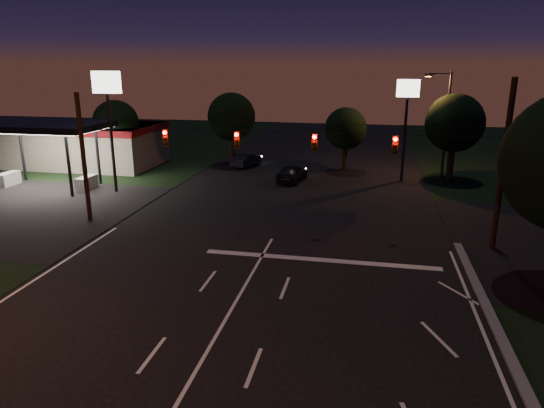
# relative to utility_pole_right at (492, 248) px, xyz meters

# --- Properties ---
(ground) EXTENTS (140.00, 140.00, 0.00)m
(ground) POSITION_rel_utility_pole_right_xyz_m (-12.00, -15.00, 0.00)
(ground) COLOR black
(ground) RESTS_ON ground
(stop_bar) EXTENTS (12.00, 0.50, 0.01)m
(stop_bar) POSITION_rel_utility_pole_right_xyz_m (-9.00, -3.50, 0.01)
(stop_bar) COLOR silver
(stop_bar) RESTS_ON ground
(utility_pole_right) EXTENTS (0.30, 0.30, 9.00)m
(utility_pole_right) POSITION_rel_utility_pole_right_xyz_m (0.00, 0.00, 0.00)
(utility_pole_right) COLOR black
(utility_pole_right) RESTS_ON ground
(utility_pole_left) EXTENTS (0.28, 0.28, 8.00)m
(utility_pole_left) POSITION_rel_utility_pole_right_xyz_m (-24.00, 0.00, 0.00)
(utility_pole_left) COLOR black
(utility_pole_left) RESTS_ON ground
(signal_span) EXTENTS (24.00, 0.40, 1.56)m
(signal_span) POSITION_rel_utility_pole_right_xyz_m (-12.00, -0.04, 5.50)
(signal_span) COLOR black
(signal_span) RESTS_ON ground
(gas_station) EXTENTS (14.20, 16.10, 5.25)m
(gas_station) POSITION_rel_utility_pole_right_xyz_m (-33.86, 15.39, 2.38)
(gas_station) COLOR gray
(gas_station) RESTS_ON ground
(pole_sign_left_near) EXTENTS (2.20, 0.30, 9.10)m
(pole_sign_left_near) POSITION_rel_utility_pole_right_xyz_m (-26.00, 7.00, 6.98)
(pole_sign_left_near) COLOR black
(pole_sign_left_near) RESTS_ON ground
(pole_sign_right) EXTENTS (1.80, 0.30, 8.40)m
(pole_sign_right) POSITION_rel_utility_pole_right_xyz_m (-4.00, 15.00, 6.24)
(pole_sign_right) COLOR black
(pole_sign_right) RESTS_ON ground
(street_light_right_far) EXTENTS (2.20, 0.35, 9.00)m
(street_light_right_far) POSITION_rel_utility_pole_right_xyz_m (-0.76, 17.00, 5.24)
(street_light_right_far) COLOR black
(street_light_right_far) RESTS_ON ground
(tree_far_a) EXTENTS (4.20, 4.20, 6.42)m
(tree_far_a) POSITION_rel_utility_pole_right_xyz_m (-29.98, 15.12, 4.26)
(tree_far_a) COLOR black
(tree_far_a) RESTS_ON ground
(tree_far_b) EXTENTS (4.60, 4.60, 6.98)m
(tree_far_b) POSITION_rel_utility_pole_right_xyz_m (-19.98, 19.13, 4.61)
(tree_far_b) COLOR black
(tree_far_b) RESTS_ON ground
(tree_far_c) EXTENTS (3.80, 3.80, 5.86)m
(tree_far_c) POSITION_rel_utility_pole_right_xyz_m (-8.98, 18.10, 3.90)
(tree_far_c) COLOR black
(tree_far_c) RESTS_ON ground
(tree_far_d) EXTENTS (4.80, 4.80, 7.30)m
(tree_far_d) POSITION_rel_utility_pole_right_xyz_m (0.02, 16.13, 4.83)
(tree_far_d) COLOR black
(tree_far_d) RESTS_ON ground
(car_oncoming_a) EXTENTS (2.44, 4.59, 1.49)m
(car_oncoming_a) POSITION_rel_utility_pole_right_xyz_m (-13.09, 13.15, 0.74)
(car_oncoming_a) COLOR black
(car_oncoming_a) RESTS_ON ground
(car_oncoming_b) EXTENTS (2.32, 4.22, 1.32)m
(car_oncoming_b) POSITION_rel_utility_pole_right_xyz_m (-18.39, 18.35, 0.66)
(car_oncoming_b) COLOR black
(car_oncoming_b) RESTS_ON ground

